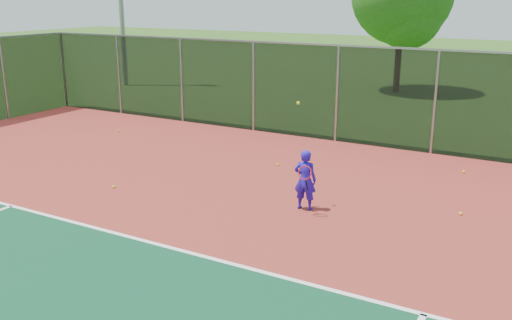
{
  "coord_description": "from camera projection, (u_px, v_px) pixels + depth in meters",
  "views": [
    {
      "loc": [
        3.48,
        -4.58,
        4.49
      ],
      "look_at": [
        -1.94,
        5.0,
        1.3
      ],
      "focal_mm": 40.0,
      "sensor_mm": 36.0,
      "label": 1
    }
  ],
  "objects": [
    {
      "name": "court_apron",
      "position": [
        270.0,
        311.0,
        8.39
      ],
      "size": [
        30.0,
        20.0,
        0.02
      ],
      "primitive_type": "cube",
      "color": "maroon",
      "rests_on": "ground"
    },
    {
      "name": "fence_back",
      "position": [
        435.0,
        101.0,
        16.32
      ],
      "size": [
        30.0,
        0.06,
        3.03
      ],
      "color": "black",
      "rests_on": "court_apron"
    },
    {
      "name": "tennis_player",
      "position": [
        305.0,
        180.0,
        12.2
      ],
      "size": [
        0.59,
        0.61,
        2.33
      ],
      "color": "#2214BB",
      "rests_on": "court_apron"
    },
    {
      "name": "practice_ball_0",
      "position": [
        278.0,
        164.0,
        15.5
      ],
      "size": [
        0.07,
        0.07,
        0.07
      ],
      "primitive_type": "sphere",
      "color": "yellow",
      "rests_on": "court_apron"
    },
    {
      "name": "practice_ball_1",
      "position": [
        114.0,
        187.0,
        13.71
      ],
      "size": [
        0.07,
        0.07,
        0.07
      ],
      "primitive_type": "sphere",
      "color": "yellow",
      "rests_on": "court_apron"
    },
    {
      "name": "practice_ball_2",
      "position": [
        461.0,
        213.0,
        12.03
      ],
      "size": [
        0.07,
        0.07,
        0.07
      ],
      "primitive_type": "sphere",
      "color": "yellow",
      "rests_on": "court_apron"
    },
    {
      "name": "practice_ball_4",
      "position": [
        464.0,
        172.0,
        14.87
      ],
      "size": [
        0.07,
        0.07,
        0.07
      ],
      "primitive_type": "sphere",
      "color": "yellow",
      "rests_on": "court_apron"
    },
    {
      "name": "practice_ball_7",
      "position": [
        119.0,
        131.0,
        19.34
      ],
      "size": [
        0.07,
        0.07,
        0.07
      ],
      "primitive_type": "sphere",
      "color": "yellow",
      "rests_on": "court_apron"
    }
  ]
}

